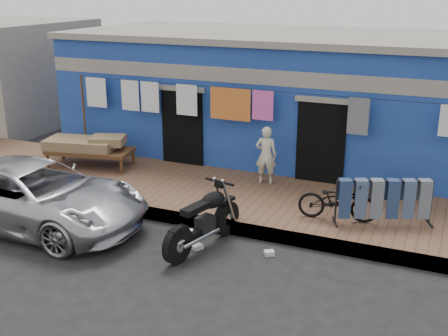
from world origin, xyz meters
TOP-DOWN VIEW (x-y plane):
  - ground at (0.00, 0.00)m, footprint 80.00×80.00m
  - sidewalk at (0.00, 3.00)m, footprint 28.00×3.00m
  - curb at (0.00, 1.55)m, footprint 28.00×0.10m
  - building at (-0.00, 6.99)m, footprint 12.20×5.20m
  - clothesline at (-0.92, 4.25)m, footprint 10.06×0.06m
  - car at (-3.35, 0.39)m, footprint 4.68×2.14m
  - seated_person at (0.21, 3.90)m, footprint 0.51×0.37m
  - bicycle at (2.17, 2.45)m, footprint 1.55×0.73m
  - motorcycle at (0.12, 0.79)m, footprint 1.40×2.05m
  - charpoy at (-4.20, 3.35)m, footprint 2.58×1.88m
  - jeans_rack at (2.99, 2.64)m, footprint 2.14×1.70m
  - litter_a at (-0.41, 1.20)m, footprint 0.23×0.21m
  - litter_b at (1.31, 0.98)m, footprint 0.22×0.20m
  - litter_c at (0.03, 0.71)m, footprint 0.22×0.24m

SIDE VIEW (x-z plane):
  - ground at x=0.00m, z-range 0.00..0.00m
  - litter_c at x=0.03m, z-range 0.00..0.07m
  - litter_a at x=-0.41m, z-range 0.00..0.08m
  - litter_b at x=1.31m, z-range 0.00..0.09m
  - sidewalk at x=0.00m, z-range 0.00..0.25m
  - curb at x=0.00m, z-range 0.00..0.25m
  - motorcycle at x=0.12m, z-range 0.00..1.15m
  - charpoy at x=-4.20m, z-range 0.25..0.98m
  - car at x=-3.35m, z-range 0.00..1.32m
  - jeans_rack at x=2.99m, z-range 0.25..1.15m
  - bicycle at x=2.17m, z-range 0.25..1.21m
  - seated_person at x=0.21m, z-range 0.25..1.57m
  - building at x=0.00m, z-range 0.01..3.37m
  - clothesline at x=-0.92m, z-range 0.77..2.87m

